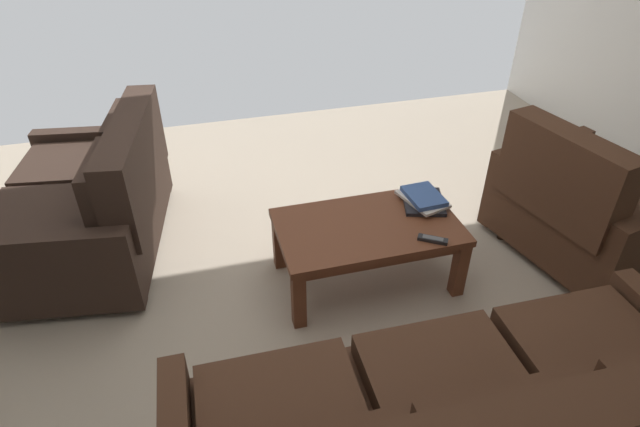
{
  "coord_description": "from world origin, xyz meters",
  "views": [
    {
      "loc": [
        0.5,
        2.23,
        2.13
      ],
      "look_at": [
        -0.01,
        0.34,
        0.77
      ],
      "focal_mm": 29.27,
      "sensor_mm": 36.0,
      "label": 1
    }
  ],
  "objects_px": {
    "coffee_table": "(368,234)",
    "armchair_side": "(584,204)",
    "book_stack": "(423,199)",
    "loveseat_near": "(93,202)",
    "tv_remote": "(433,239)"
  },
  "relations": [
    {
      "from": "coffee_table",
      "to": "armchair_side",
      "type": "xyz_separation_m",
      "value": [
        -1.35,
        0.11,
        0.03
      ]
    },
    {
      "from": "book_stack",
      "to": "tv_remote",
      "type": "relative_size",
      "value": 2.18
    },
    {
      "from": "coffee_table",
      "to": "loveseat_near",
      "type": "bearing_deg",
      "value": -25.35
    },
    {
      "from": "coffee_table",
      "to": "book_stack",
      "type": "bearing_deg",
      "value": -163.37
    },
    {
      "from": "armchair_side",
      "to": "book_stack",
      "type": "distance_m",
      "value": 1.0
    },
    {
      "from": "book_stack",
      "to": "tv_remote",
      "type": "xyz_separation_m",
      "value": [
        0.1,
        0.35,
        -0.02
      ]
    },
    {
      "from": "loveseat_near",
      "to": "armchair_side",
      "type": "height_order",
      "value": "armchair_side"
    },
    {
      "from": "coffee_table",
      "to": "armchair_side",
      "type": "height_order",
      "value": "armchair_side"
    },
    {
      "from": "loveseat_near",
      "to": "coffee_table",
      "type": "height_order",
      "value": "loveseat_near"
    },
    {
      "from": "loveseat_near",
      "to": "armchair_side",
      "type": "xyz_separation_m",
      "value": [
        -2.89,
        0.83,
        0.01
      ]
    },
    {
      "from": "armchair_side",
      "to": "tv_remote",
      "type": "xyz_separation_m",
      "value": [
        1.07,
        0.13,
        0.04
      ]
    },
    {
      "from": "armchair_side",
      "to": "book_stack",
      "type": "height_order",
      "value": "armchair_side"
    },
    {
      "from": "coffee_table",
      "to": "book_stack",
      "type": "height_order",
      "value": "book_stack"
    },
    {
      "from": "coffee_table",
      "to": "tv_remote",
      "type": "bearing_deg",
      "value": 140.26
    },
    {
      "from": "armchair_side",
      "to": "tv_remote",
      "type": "relative_size",
      "value": 7.1
    }
  ]
}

